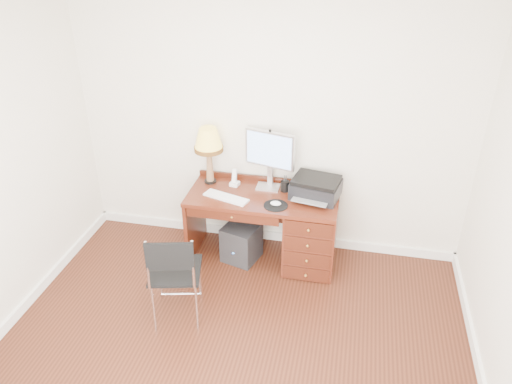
% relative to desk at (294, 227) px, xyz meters
% --- Properties ---
extents(ground, '(4.00, 4.00, 0.00)m').
position_rel_desk_xyz_m(ground, '(-0.32, -1.40, -0.41)').
color(ground, black).
rests_on(ground, ground).
extents(room_shell, '(4.00, 4.00, 4.00)m').
position_rel_desk_xyz_m(room_shell, '(-0.32, -0.77, -0.36)').
color(room_shell, silver).
rests_on(room_shell, ground).
extents(desk, '(1.50, 0.67, 0.75)m').
position_rel_desk_xyz_m(desk, '(0.00, 0.00, 0.00)').
color(desk, '#562012').
rests_on(desk, ground).
extents(monitor, '(0.52, 0.23, 0.60)m').
position_rel_desk_xyz_m(monitor, '(-0.30, 0.20, 0.72)').
color(monitor, silver).
rests_on(monitor, desk).
extents(keyboard, '(0.48, 0.27, 0.02)m').
position_rel_desk_xyz_m(keyboard, '(-0.67, -0.13, 0.35)').
color(keyboard, white).
rests_on(keyboard, desk).
extents(mouse_pad, '(0.24, 0.24, 0.05)m').
position_rel_desk_xyz_m(mouse_pad, '(-0.16, -0.18, 0.35)').
color(mouse_pad, black).
rests_on(mouse_pad, desk).
extents(printer, '(0.51, 0.43, 0.20)m').
position_rel_desk_xyz_m(printer, '(0.19, 0.08, 0.44)').
color(printer, black).
rests_on(printer, desk).
extents(leg_lamp, '(0.29, 0.29, 0.60)m').
position_rel_desk_xyz_m(leg_lamp, '(-0.91, 0.16, 0.78)').
color(leg_lamp, black).
rests_on(leg_lamp, desk).
extents(phone, '(0.10, 0.10, 0.18)m').
position_rel_desk_xyz_m(phone, '(-0.65, 0.14, 0.39)').
color(phone, white).
rests_on(phone, desk).
extents(pen_cup, '(0.09, 0.09, 0.11)m').
position_rel_desk_xyz_m(pen_cup, '(-0.12, 0.13, 0.39)').
color(pen_cup, black).
rests_on(pen_cup, desk).
extents(chair, '(0.52, 0.53, 0.92)m').
position_rel_desk_xyz_m(chair, '(-0.90, -1.08, 0.15)').
color(chair, black).
rests_on(chair, ground).
extents(equipment_box, '(0.42, 0.42, 0.39)m').
position_rel_desk_xyz_m(equipment_box, '(-0.53, -0.07, -0.22)').
color(equipment_box, black).
rests_on(equipment_box, ground).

